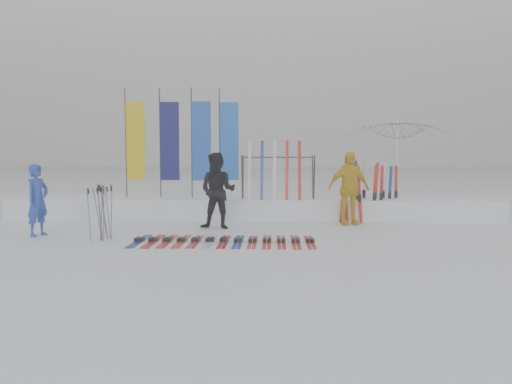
{
  "coord_description": "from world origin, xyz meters",
  "views": [
    {
      "loc": [
        0.58,
        -9.88,
        1.89
      ],
      "look_at": [
        0.2,
        1.6,
        1.0
      ],
      "focal_mm": 35.0,
      "sensor_mm": 36.0,
      "label": 1
    }
  ],
  "objects_px": {
    "person_blue": "(38,200)",
    "person_black": "(218,191)",
    "tent_canopy": "(397,165)",
    "ski_row": "(224,240)",
    "person_yellow": "(349,188)",
    "ski_rack": "(278,171)"
  },
  "relations": [
    {
      "from": "person_yellow",
      "to": "ski_row",
      "type": "xyz_separation_m",
      "value": [
        -3.05,
        -2.72,
        -0.94
      ]
    },
    {
      "from": "person_blue",
      "to": "ski_row",
      "type": "height_order",
      "value": "person_blue"
    },
    {
      "from": "tent_canopy",
      "to": "ski_row",
      "type": "height_order",
      "value": "tent_canopy"
    },
    {
      "from": "person_blue",
      "to": "person_black",
      "type": "distance_m",
      "value": 4.18
    },
    {
      "from": "person_blue",
      "to": "ski_row",
      "type": "xyz_separation_m",
      "value": [
        4.34,
        -0.65,
        -0.79
      ]
    },
    {
      "from": "person_black",
      "to": "ski_rack",
      "type": "height_order",
      "value": "person_black"
    },
    {
      "from": "person_black",
      "to": "tent_canopy",
      "type": "relative_size",
      "value": 0.57
    },
    {
      "from": "tent_canopy",
      "to": "ski_rack",
      "type": "distance_m",
      "value": 4.15
    },
    {
      "from": "person_blue",
      "to": "person_yellow",
      "type": "bearing_deg",
      "value": -57.41
    },
    {
      "from": "person_black",
      "to": "ski_rack",
      "type": "bearing_deg",
      "value": 57.77
    },
    {
      "from": "person_black",
      "to": "ski_row",
      "type": "distance_m",
      "value": 2.09
    },
    {
      "from": "person_black",
      "to": "tent_canopy",
      "type": "distance_m",
      "value": 6.34
    },
    {
      "from": "ski_row",
      "to": "ski_rack",
      "type": "xyz_separation_m",
      "value": [
        1.19,
        3.56,
        1.35
      ]
    },
    {
      "from": "person_black",
      "to": "ski_rack",
      "type": "xyz_separation_m",
      "value": [
        1.52,
        1.71,
        0.43
      ]
    },
    {
      "from": "person_blue",
      "to": "ski_rack",
      "type": "height_order",
      "value": "ski_rack"
    },
    {
      "from": "person_blue",
      "to": "ski_row",
      "type": "relative_size",
      "value": 0.43
    },
    {
      "from": "person_blue",
      "to": "ski_row",
      "type": "bearing_deg",
      "value": -81.54
    },
    {
      "from": "tent_canopy",
      "to": "person_black",
      "type": "bearing_deg",
      "value": -146.62
    },
    {
      "from": "person_yellow",
      "to": "person_black",
      "type": "bearing_deg",
      "value": 179.9
    },
    {
      "from": "person_blue",
      "to": "person_yellow",
      "type": "distance_m",
      "value": 7.67
    },
    {
      "from": "person_blue",
      "to": "person_yellow",
      "type": "relative_size",
      "value": 0.85
    },
    {
      "from": "person_black",
      "to": "ski_row",
      "type": "bearing_deg",
      "value": -70.22
    }
  ]
}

